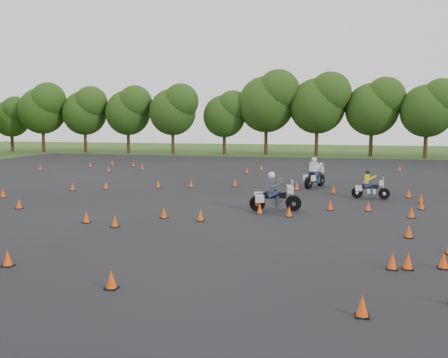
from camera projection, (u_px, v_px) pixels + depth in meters
name	position (u px, v px, depth m)	size (l,w,h in m)	color
ground	(203.00, 217.00, 21.72)	(140.00, 140.00, 0.00)	#2D5119
asphalt_pad	(232.00, 196.00, 27.52)	(62.00, 62.00, 0.00)	black
treeline	(321.00, 116.00, 54.97)	(86.67, 32.39, 10.91)	#233F12
traffic_cones	(242.00, 194.00, 27.00)	(36.15, 33.01, 0.45)	#F44A0A
rider_grey	(275.00, 191.00, 22.96)	(2.39, 0.73, 1.84)	#43454B
rider_yellow	(371.00, 185.00, 26.62)	(1.99, 0.61, 1.53)	yellow
rider_white	(315.00, 172.00, 31.22)	(2.46, 0.76, 1.90)	silver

